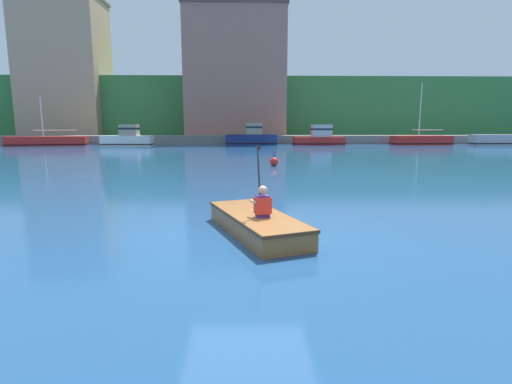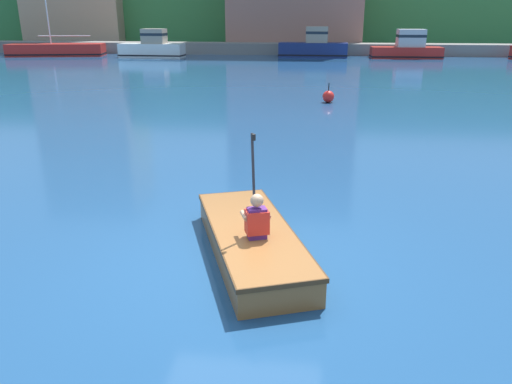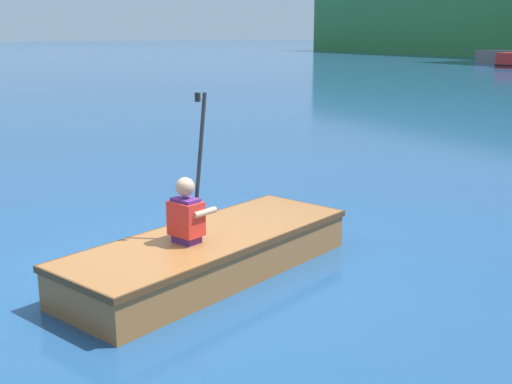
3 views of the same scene
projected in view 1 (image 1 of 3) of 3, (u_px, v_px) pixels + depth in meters
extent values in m
plane|color=navy|center=(248.00, 238.00, 7.57)|extent=(300.00, 300.00, 0.00)
cube|color=#387A3D|center=(245.00, 111.00, 59.23)|extent=(120.00, 20.00, 8.01)
cube|color=tan|center=(65.00, 72.00, 49.79)|extent=(9.67, 7.09, 17.14)
cube|color=#9E6B5B|center=(236.00, 80.00, 49.96)|extent=(11.60, 11.95, 15.11)
cube|color=brown|center=(235.00, 15.00, 48.67)|extent=(11.90, 12.25, 0.30)
cube|color=slate|center=(245.00, 140.00, 44.33)|extent=(57.73, 2.40, 0.90)
cube|color=navy|center=(252.00, 140.00, 41.44)|extent=(5.30, 1.82, 1.09)
cube|color=black|center=(252.00, 143.00, 41.50)|extent=(5.34, 1.87, 0.10)
cube|color=gray|center=(254.00, 129.00, 41.24)|extent=(1.68, 1.36, 1.18)
cube|color=#19232D|center=(254.00, 127.00, 41.22)|extent=(1.70, 1.38, 0.20)
cube|color=red|center=(48.00, 141.00, 39.90)|extent=(7.66, 3.75, 0.94)
cube|color=black|center=(48.00, 144.00, 39.95)|extent=(7.71, 3.79, 0.10)
cylinder|color=silver|center=(42.00, 117.00, 39.41)|extent=(0.10, 0.10, 3.85)
cylinder|color=silver|center=(55.00, 130.00, 39.89)|extent=(3.97, 0.91, 0.07)
cube|color=red|center=(421.00, 140.00, 41.68)|extent=(6.23, 2.38, 0.95)
cube|color=black|center=(421.00, 143.00, 41.73)|extent=(6.27, 2.42, 0.10)
cylinder|color=silver|center=(420.00, 110.00, 41.12)|extent=(0.10, 0.10, 5.32)
cylinder|color=silver|center=(427.00, 130.00, 41.57)|extent=(3.35, 0.35, 0.07)
cube|color=#9EA3A8|center=(495.00, 140.00, 41.24)|extent=(5.17, 1.81, 1.09)
cube|color=black|center=(495.00, 143.00, 41.29)|extent=(5.22, 1.85, 0.10)
cube|color=white|center=(127.00, 141.00, 39.53)|extent=(5.00, 1.78, 1.03)
cube|color=black|center=(127.00, 144.00, 39.58)|extent=(5.04, 1.82, 0.10)
cube|color=gray|center=(129.00, 130.00, 39.34)|extent=(1.78, 1.32, 1.09)
cube|color=#19232D|center=(129.00, 129.00, 39.32)|extent=(1.80, 1.34, 0.20)
cube|color=red|center=(319.00, 141.00, 41.62)|extent=(5.27, 1.88, 0.82)
cube|color=black|center=(319.00, 143.00, 41.67)|extent=(5.31, 1.92, 0.10)
cube|color=#B2B2B7|center=(321.00, 131.00, 41.46)|extent=(2.03, 1.44, 1.28)
cube|color=#19232D|center=(321.00, 129.00, 41.43)|extent=(2.05, 1.46, 0.20)
cube|color=#935B2D|center=(257.00, 224.00, 7.85)|extent=(1.99, 3.18, 0.39)
cube|color=#513219|center=(257.00, 215.00, 7.82)|extent=(2.04, 3.23, 0.06)
cube|color=#513219|center=(257.00, 216.00, 7.82)|extent=(1.67, 2.72, 0.02)
cone|color=#935B2D|center=(233.00, 208.00, 9.17)|extent=(0.45, 0.45, 0.35)
cube|color=#935B2D|center=(261.00, 219.00, 7.62)|extent=(0.96, 0.48, 0.03)
cube|color=#592672|center=(263.00, 206.00, 7.51)|extent=(0.28, 0.23, 0.41)
cube|color=red|center=(263.00, 205.00, 7.50)|extent=(0.34, 0.30, 0.31)
sphere|color=tan|center=(263.00, 190.00, 7.45)|extent=(0.17, 0.17, 0.17)
cylinder|color=tan|center=(268.00, 201.00, 7.63)|extent=(0.14, 0.26, 0.06)
cylinder|color=tan|center=(254.00, 202.00, 7.52)|extent=(0.14, 0.26, 0.06)
cylinder|color=#232328|center=(259.00, 180.00, 7.59)|extent=(0.11, 0.21, 1.31)
cylinder|color=black|center=(259.00, 148.00, 7.49)|extent=(0.05, 0.05, 0.08)
sphere|color=red|center=(274.00, 162.00, 20.61)|extent=(0.44, 0.44, 0.44)
cylinder|color=black|center=(274.00, 155.00, 20.55)|extent=(0.04, 0.04, 0.28)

